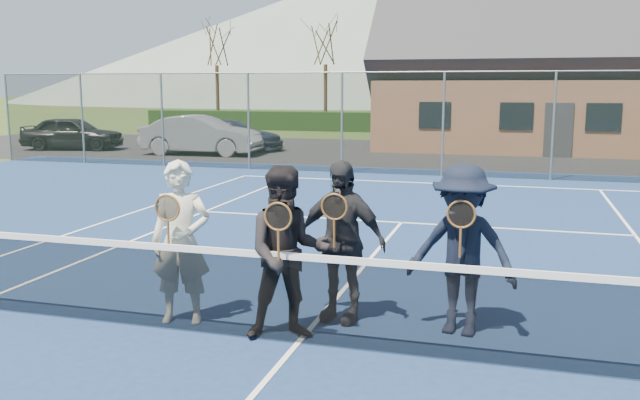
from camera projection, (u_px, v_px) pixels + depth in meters
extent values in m
plane|color=#2C4117|center=(460.00, 155.00, 25.82)|extent=(220.00, 220.00, 0.00)
cube|color=navy|center=(298.00, 345.00, 6.88)|extent=(30.00, 30.00, 0.02)
cube|color=black|center=(358.00, 152.00, 26.91)|extent=(40.00, 12.00, 0.01)
cube|color=black|center=(478.00, 124.00, 37.09)|extent=(40.00, 1.20, 1.10)
cone|color=slate|center=(335.00, 43.00, 102.20)|extent=(110.00, 110.00, 18.00)
imported|color=black|center=(73.00, 133.00, 27.80)|extent=(4.29, 2.45, 1.37)
imported|color=gray|center=(201.00, 135.00, 25.71)|extent=(4.62, 1.82, 1.50)
imported|color=#181C31|center=(231.00, 135.00, 27.50)|extent=(4.38, 1.91, 1.25)
cube|color=white|center=(435.00, 183.00, 18.13)|extent=(10.97, 0.06, 0.01)
cube|color=white|center=(401.00, 223.00, 12.93)|extent=(8.23, 0.06, 0.01)
cube|color=white|center=(298.00, 343.00, 6.87)|extent=(0.06, 12.80, 0.01)
cube|color=black|center=(298.00, 300.00, 6.80)|extent=(11.60, 0.02, 0.88)
cube|color=white|center=(297.00, 257.00, 6.72)|extent=(11.60, 0.03, 0.07)
cylinder|color=slate|center=(8.00, 118.00, 23.53)|extent=(0.07, 0.07, 3.00)
cylinder|color=slate|center=(82.00, 119.00, 22.71)|extent=(0.07, 0.07, 3.00)
cylinder|color=slate|center=(162.00, 120.00, 21.88)|extent=(0.07, 0.07, 3.00)
cylinder|color=slate|center=(249.00, 122.00, 21.06)|extent=(0.07, 0.07, 3.00)
cylinder|color=slate|center=(342.00, 123.00, 20.24)|extent=(0.07, 0.07, 3.00)
cylinder|color=slate|center=(443.00, 125.00, 19.41)|extent=(0.07, 0.07, 3.00)
cylinder|color=slate|center=(553.00, 127.00, 18.59)|extent=(0.07, 0.07, 3.00)
cube|color=black|center=(443.00, 125.00, 19.41)|extent=(30.00, 0.03, 3.00)
cylinder|color=slate|center=(445.00, 72.00, 19.16)|extent=(30.00, 0.04, 0.04)
cube|color=#9E6B4C|center=(566.00, 115.00, 28.27)|extent=(15.00, 8.00, 2.80)
pyramid|color=#2D2D33|center=(573.00, 10.00, 27.56)|extent=(15.60, 8.20, 4.10)
cube|color=#2D2D33|center=(558.00, 130.00, 24.67)|extent=(1.00, 0.06, 2.00)
cube|color=black|center=(435.00, 115.00, 25.82)|extent=(1.20, 0.06, 1.00)
cube|color=black|center=(516.00, 116.00, 25.00)|extent=(1.20, 0.06, 1.00)
cube|color=black|center=(604.00, 117.00, 24.17)|extent=(1.20, 0.06, 1.00)
cylinder|color=#3C2516|center=(218.00, 97.00, 42.20)|extent=(0.22, 0.22, 3.85)
cylinder|color=#392414|center=(326.00, 97.00, 40.28)|extent=(0.22, 0.22, 3.85)
cylinder|color=#392215|center=(518.00, 98.00, 37.26)|extent=(0.22, 0.22, 3.85)
imported|color=beige|center=(181.00, 242.00, 7.38)|extent=(0.74, 0.57, 1.80)
torus|color=brown|center=(167.00, 208.00, 7.05)|extent=(0.29, 0.02, 0.29)
cylinder|color=black|center=(167.00, 208.00, 7.05)|extent=(0.25, 0.00, 0.25)
cylinder|color=brown|center=(168.00, 234.00, 7.10)|extent=(0.03, 0.03, 0.32)
imported|color=black|center=(287.00, 253.00, 6.92)|extent=(1.07, 0.97, 1.80)
torus|color=brown|center=(278.00, 217.00, 6.59)|extent=(0.29, 0.02, 0.29)
cylinder|color=black|center=(278.00, 217.00, 6.59)|extent=(0.25, 0.00, 0.25)
cylinder|color=brown|center=(278.00, 245.00, 6.64)|extent=(0.03, 0.03, 0.32)
imported|color=#232428|center=(340.00, 241.00, 7.45)|extent=(1.12, 0.62, 1.80)
torus|color=brown|center=(334.00, 207.00, 7.12)|extent=(0.29, 0.02, 0.29)
cylinder|color=black|center=(334.00, 207.00, 7.12)|extent=(0.25, 0.00, 0.25)
cylinder|color=brown|center=(334.00, 233.00, 7.17)|extent=(0.03, 0.03, 0.32)
imported|color=black|center=(462.00, 250.00, 7.04)|extent=(1.26, 0.86, 1.80)
torus|color=brown|center=(461.00, 214.00, 6.71)|extent=(0.29, 0.02, 0.29)
cylinder|color=black|center=(461.00, 214.00, 6.71)|extent=(0.25, 0.00, 0.25)
cylinder|color=brown|center=(460.00, 242.00, 6.76)|extent=(0.03, 0.03, 0.32)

